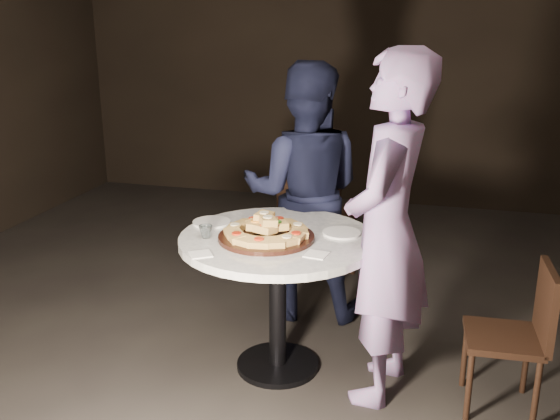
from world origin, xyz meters
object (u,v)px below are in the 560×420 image
at_px(chair_right, 521,329).
at_px(chair_far, 315,210).
at_px(water_glass, 206,232).
at_px(diner_navy, 304,192).
at_px(table, 278,262).
at_px(serving_board, 266,237).
at_px(focaccia_pile, 266,229).
at_px(diner_teal, 387,231).

bearing_deg(chair_right, chair_far, -136.84).
relative_size(water_glass, diner_navy, 0.04).
relative_size(table, serving_board, 2.54).
distance_m(chair_far, diner_navy, 0.51).
xyz_separation_m(water_glass, chair_far, (0.31, 1.31, -0.24)).
xyz_separation_m(water_glass, diner_navy, (0.33, 0.86, 0.01)).
bearing_deg(water_glass, diner_navy, 68.83).
bearing_deg(table, focaccia_pile, -126.64).
distance_m(water_glass, diner_teal, 0.94).
xyz_separation_m(table, diner_teal, (0.58, -0.07, 0.25)).
relative_size(table, water_glass, 17.68).
height_order(focaccia_pile, chair_right, focaccia_pile).
height_order(chair_far, diner_navy, diner_navy).
height_order(table, chair_far, chair_far).
distance_m(serving_board, water_glass, 0.32).
height_order(chair_far, chair_right, chair_far).
bearing_deg(diner_navy, chair_far, -94.67).
distance_m(serving_board, focaccia_pile, 0.04).
bearing_deg(diner_teal, diner_navy, -135.53).
distance_m(focaccia_pile, chair_far, 1.27).
bearing_deg(water_glass, chair_far, 76.50).
distance_m(chair_right, diner_navy, 1.55).
bearing_deg(table, diner_navy, 91.94).
distance_m(table, focaccia_pile, 0.21).
distance_m(water_glass, chair_far, 1.37).
xyz_separation_m(focaccia_pile, water_glass, (-0.31, -0.06, -0.02)).
distance_m(table, chair_far, 1.19).
bearing_deg(focaccia_pile, diner_teal, -0.73).
xyz_separation_m(chair_right, diner_teal, (-0.67, -0.00, 0.44)).
height_order(focaccia_pile, chair_far, chair_far).
bearing_deg(table, water_glass, -161.27).
distance_m(serving_board, diner_navy, 0.80).
bearing_deg(diner_teal, focaccia_pile, -83.00).
bearing_deg(diner_navy, serving_board, 81.54).
bearing_deg(table, diner_teal, -6.71).
bearing_deg(focaccia_pile, table, 53.36).
relative_size(chair_far, diner_teal, 0.56).
distance_m(serving_board, diner_teal, 0.63).
relative_size(table, focaccia_pile, 2.83).
bearing_deg(focaccia_pile, chair_far, 89.96).
height_order(water_glass, chair_right, water_glass).
xyz_separation_m(focaccia_pile, diner_teal, (0.62, -0.01, 0.05)).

